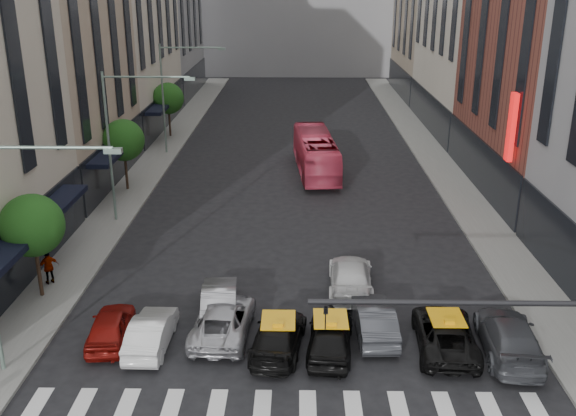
{
  "coord_description": "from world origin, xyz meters",
  "views": [
    {
      "loc": [
        0.21,
        -16.75,
        14.26
      ],
      "look_at": [
        -0.25,
        11.56,
        4.0
      ],
      "focal_mm": 40.0,
      "sensor_mm": 36.0,
      "label": 1
    }
  ],
  "objects_px": {
    "streetlamp_near": "(6,229)",
    "car_red": "(111,326)",
    "streetlamp_far": "(174,84)",
    "pedestrian_far": "(49,267)",
    "streetlamp_mid": "(123,128)",
    "car_white_front": "(151,332)",
    "bus": "(316,153)",
    "taxi_left": "(278,335)",
    "taxi_center": "(330,336)"
  },
  "relations": [
    {
      "from": "streetlamp_far",
      "to": "car_red",
      "type": "distance_m",
      "value": 30.26
    },
    {
      "from": "streetlamp_near",
      "to": "taxi_center",
      "type": "height_order",
      "value": "streetlamp_near"
    },
    {
      "from": "car_red",
      "to": "taxi_left",
      "type": "height_order",
      "value": "car_red"
    },
    {
      "from": "car_white_front",
      "to": "streetlamp_near",
      "type": "bearing_deg",
      "value": 24.6
    },
    {
      "from": "taxi_center",
      "to": "bus",
      "type": "bearing_deg",
      "value": -84.66
    },
    {
      "from": "streetlamp_near",
      "to": "streetlamp_far",
      "type": "height_order",
      "value": "same"
    },
    {
      "from": "streetlamp_mid",
      "to": "taxi_center",
      "type": "xyz_separation_m",
      "value": [
        11.58,
        -14.41,
        -5.16
      ]
    },
    {
      "from": "streetlamp_near",
      "to": "streetlamp_mid",
      "type": "distance_m",
      "value": 16.0
    },
    {
      "from": "streetlamp_near",
      "to": "streetlamp_far",
      "type": "relative_size",
      "value": 1.0
    },
    {
      "from": "car_white_front",
      "to": "bus",
      "type": "distance_m",
      "value": 25.89
    },
    {
      "from": "streetlamp_mid",
      "to": "taxi_center",
      "type": "height_order",
      "value": "streetlamp_mid"
    },
    {
      "from": "streetlamp_mid",
      "to": "car_red",
      "type": "bearing_deg",
      "value": -79.43
    },
    {
      "from": "streetlamp_near",
      "to": "streetlamp_mid",
      "type": "xyz_separation_m",
      "value": [
        0.0,
        16.0,
        0.0
      ]
    },
    {
      "from": "streetlamp_near",
      "to": "taxi_center",
      "type": "xyz_separation_m",
      "value": [
        11.58,
        1.59,
        -5.16
      ]
    },
    {
      "from": "streetlamp_mid",
      "to": "taxi_center",
      "type": "relative_size",
      "value": 2.06
    },
    {
      "from": "car_red",
      "to": "streetlamp_mid",
      "type": "bearing_deg",
      "value": -84.35
    },
    {
      "from": "car_white_front",
      "to": "bus",
      "type": "bearing_deg",
      "value": -105.15
    },
    {
      "from": "streetlamp_near",
      "to": "car_red",
      "type": "relative_size",
      "value": 2.25
    },
    {
      "from": "car_white_front",
      "to": "bus",
      "type": "relative_size",
      "value": 0.38
    },
    {
      "from": "pedestrian_far",
      "to": "bus",
      "type": "bearing_deg",
      "value": -162.88
    },
    {
      "from": "car_white_front",
      "to": "bus",
      "type": "xyz_separation_m",
      "value": [
        7.26,
        24.83,
        0.85
      ]
    },
    {
      "from": "streetlamp_far",
      "to": "pedestrian_far",
      "type": "height_order",
      "value": "streetlamp_far"
    },
    {
      "from": "taxi_left",
      "to": "taxi_center",
      "type": "bearing_deg",
      "value": -175.14
    },
    {
      "from": "streetlamp_far",
      "to": "taxi_center",
      "type": "relative_size",
      "value": 2.06
    },
    {
      "from": "streetlamp_near",
      "to": "streetlamp_far",
      "type": "xyz_separation_m",
      "value": [
        0.0,
        32.0,
        0.0
      ]
    },
    {
      "from": "taxi_center",
      "to": "taxi_left",
      "type": "bearing_deg",
      "value": 2.76
    },
    {
      "from": "taxi_center",
      "to": "bus",
      "type": "relative_size",
      "value": 0.4
    },
    {
      "from": "streetlamp_mid",
      "to": "streetlamp_far",
      "type": "distance_m",
      "value": 16.0
    },
    {
      "from": "car_red",
      "to": "pedestrian_far",
      "type": "relative_size",
      "value": 2.33
    },
    {
      "from": "bus",
      "to": "taxi_center",
      "type": "bearing_deg",
      "value": 85.24
    },
    {
      "from": "taxi_left",
      "to": "bus",
      "type": "distance_m",
      "value": 25.13
    },
    {
      "from": "taxi_center",
      "to": "pedestrian_far",
      "type": "bearing_deg",
      "value": -17.49
    },
    {
      "from": "car_red",
      "to": "taxi_left",
      "type": "xyz_separation_m",
      "value": [
        6.95,
        -0.61,
        -0.01
      ]
    },
    {
      "from": "taxi_left",
      "to": "taxi_center",
      "type": "distance_m",
      "value": 2.08
    },
    {
      "from": "streetlamp_far",
      "to": "pedestrian_far",
      "type": "distance_m",
      "value": 25.31
    },
    {
      "from": "car_red",
      "to": "taxi_center",
      "type": "xyz_separation_m",
      "value": [
        9.02,
        -0.71,
        0.06
      ]
    },
    {
      "from": "car_white_front",
      "to": "taxi_center",
      "type": "bearing_deg",
      "value": 178.89
    },
    {
      "from": "streetlamp_far",
      "to": "car_red",
      "type": "xyz_separation_m",
      "value": [
        2.56,
        -29.7,
        -5.22
      ]
    },
    {
      "from": "taxi_left",
      "to": "pedestrian_far",
      "type": "bearing_deg",
      "value": -18.67
    },
    {
      "from": "streetlamp_near",
      "to": "car_red",
      "type": "distance_m",
      "value": 6.25
    },
    {
      "from": "streetlamp_mid",
      "to": "streetlamp_far",
      "type": "bearing_deg",
      "value": 90.0
    },
    {
      "from": "streetlamp_mid",
      "to": "pedestrian_far",
      "type": "height_order",
      "value": "streetlamp_mid"
    },
    {
      "from": "streetlamp_near",
      "to": "pedestrian_far",
      "type": "height_order",
      "value": "streetlamp_near"
    },
    {
      "from": "car_red",
      "to": "taxi_center",
      "type": "relative_size",
      "value": 0.92
    },
    {
      "from": "bus",
      "to": "pedestrian_far",
      "type": "relative_size",
      "value": 6.43
    },
    {
      "from": "streetlamp_mid",
      "to": "streetlamp_near",
      "type": "bearing_deg",
      "value": -90.0
    },
    {
      "from": "car_red",
      "to": "streetlamp_near",
      "type": "bearing_deg",
      "value": 37.07
    },
    {
      "from": "streetlamp_mid",
      "to": "car_white_front",
      "type": "xyz_separation_m",
      "value": [
        4.33,
        -14.12,
        -5.22
      ]
    },
    {
      "from": "streetlamp_far",
      "to": "bus",
      "type": "height_order",
      "value": "streetlamp_far"
    },
    {
      "from": "car_white_front",
      "to": "streetlamp_mid",
      "type": "bearing_deg",
      "value": -71.79
    }
  ]
}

